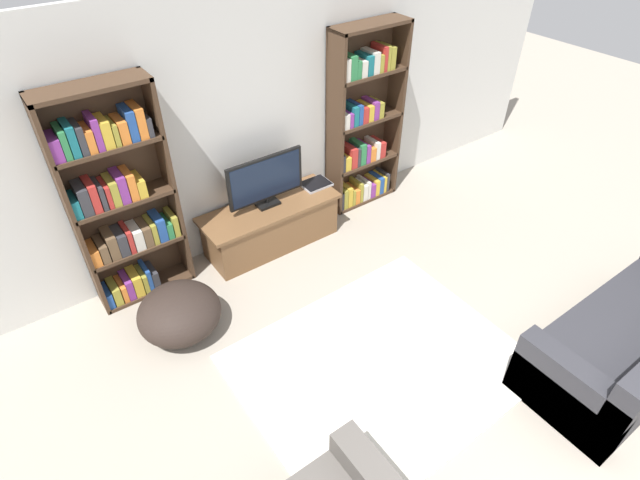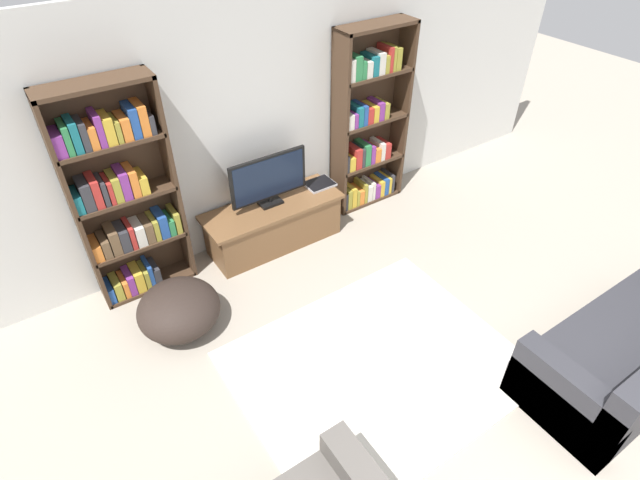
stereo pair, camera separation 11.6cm
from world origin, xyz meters
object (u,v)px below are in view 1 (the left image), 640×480
Objects in this scene: bookshelf_left at (119,202)px; bookshelf_right at (361,125)px; beanbag_ottoman at (179,313)px; television at (266,180)px; laptop at (316,184)px; couch_right_sofa at (635,342)px; tv_stand at (271,225)px.

bookshelf_right is at bearing 0.01° from bookshelf_left.
bookshelf_left reaches higher than beanbag_ottoman.
laptop is (0.63, 0.02, -0.28)m from television.
bookshelf_left is 1.10m from beanbag_ottoman.
bookshelf_right reaches higher than laptop.
couch_right_sofa is (1.57, -3.17, -0.52)m from television.
bookshelf_right is 0.85m from laptop.
couch_right_sofa reaches higher than tv_stand.
beanbag_ottoman is (-1.31, -0.63, -0.58)m from television.
couch_right_sofa is at bearing -63.39° from tv_stand.
bookshelf_left reaches higher than laptop.
television reaches higher than laptop.
bookshelf_right is 2.44× the size of television.
couch_right_sofa is (0.94, -3.19, -0.23)m from laptop.
tv_stand is (-1.34, -0.15, -0.72)m from bookshelf_right.
laptop is (-0.71, -0.10, -0.46)m from bookshelf_right.
bookshelf_right is 2.84× the size of beanbag_ottoman.
laptop is at bearing 18.42° from beanbag_ottoman.
laptop is at bearing 106.45° from couch_right_sofa.
bookshelf_right is at bearing 6.61° from tv_stand.
tv_stand is 2.05× the size of beanbag_ottoman.
tv_stand is at bearing -173.39° from bookshelf_right.
bookshelf_left is 1.42m from television.
television is 2.71× the size of laptop.
laptop is (2.02, -0.10, -0.51)m from bookshelf_left.
bookshelf_right is 2.85m from beanbag_ottoman.
couch_right_sofa is (0.24, -3.29, -0.70)m from bookshelf_right.
tv_stand is 0.74× the size of couch_right_sofa.
couch_right_sofa is at bearing -47.97° from bookshelf_left.
couch_right_sofa is at bearing -41.43° from beanbag_ottoman.
laptop is (0.63, 0.05, 0.26)m from tv_stand.
tv_stand is at bearing 116.61° from couch_right_sofa.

